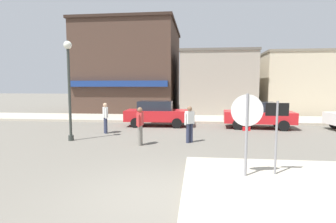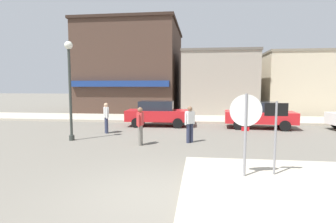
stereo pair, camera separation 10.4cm
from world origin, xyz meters
name	(u,v)px [view 1 (the left image)]	position (x,y,z in m)	size (l,w,h in m)	color
ground_plane	(157,197)	(0.00, 0.00, 0.00)	(160.00, 160.00, 0.00)	#6B665B
sidewalk_corner	(323,192)	(3.77, 0.47, 0.07)	(6.40, 4.80, 0.15)	#B7AD99
kerb_far	(185,119)	(0.00, 13.77, 0.07)	(80.00, 4.00, 0.15)	#B7AD99
stop_sign	(247,124)	(2.16, 1.23, 1.52)	(0.82, 0.08, 2.30)	gray
one_way_sign	(276,130)	(2.97, 1.44, 1.33)	(0.60, 0.06, 2.10)	gray
lamp_post	(69,76)	(-4.86, 5.64, 2.96)	(0.36, 0.36, 4.54)	#333833
parked_car_nearest	(157,113)	(-1.60, 10.52, 0.81)	(4.05, 1.98, 1.56)	red
parked_car_second	(258,115)	(4.48, 10.34, 0.81)	(4.12, 2.10, 1.56)	red
pedestrian_crossing_near	(140,125)	(-1.49, 5.07, 0.87)	(0.24, 0.55, 1.61)	gray
pedestrian_crossing_far	(105,117)	(-3.93, 7.65, 0.87)	(0.37, 0.52, 1.61)	#2D334C
pedestrian_kerb_side	(190,123)	(0.56, 5.81, 0.87)	(0.47, 0.43, 1.61)	#2D334C
building_corner_shop	(133,69)	(-5.69, 20.71, 4.20)	(9.09, 10.41, 8.40)	#473328
building_storefront_left_near	(216,83)	(2.59, 19.49, 2.76)	(6.39, 7.89, 5.51)	#9E9384
building_storefront_left_mid	(295,84)	(9.73, 19.41, 2.73)	(6.26, 5.89, 5.45)	beige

